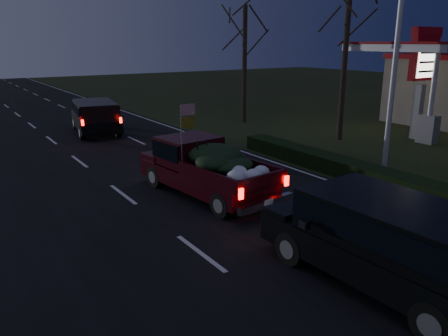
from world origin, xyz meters
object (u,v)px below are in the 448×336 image
lead_suv (95,114)px  pickup_truck (206,165)px  rear_suv (392,236)px  gas_price_pylon (423,65)px  light_pole (399,24)px

lead_suv → pickup_truck: bearing=-81.2°
pickup_truck → lead_suv: (0.23, 12.00, 0.07)m
pickup_truck → rear_suv: bearing=-95.1°
gas_price_pylon → pickup_truck: (-13.69, -1.45, -2.75)m
light_pole → pickup_truck: light_pole is taller
gas_price_pylon → pickup_truck: 14.04m
lead_suv → light_pole: bearing=-52.9°
pickup_truck → rear_suv: 6.91m
light_pole → rear_suv: light_pole is taller
gas_price_pylon → pickup_truck: gas_price_pylon is taller
rear_suv → light_pole: bearing=35.5°
light_pole → lead_suv: size_ratio=1.74×
light_pole → rear_suv: (-7.04, -5.36, -4.35)m
gas_price_pylon → light_pole: bearing=-155.3°
light_pole → lead_suv: (-6.96, 13.54, -4.40)m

